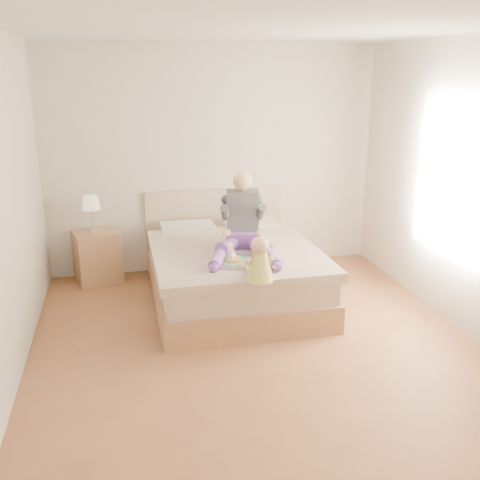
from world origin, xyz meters
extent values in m
cube|color=brown|center=(0.00, 0.00, 0.00)|extent=(4.00, 4.20, 0.01)
cube|color=white|center=(0.00, 0.00, 2.70)|extent=(4.00, 4.20, 0.02)
cube|color=beige|center=(0.00, 2.10, 1.35)|extent=(4.00, 0.02, 2.70)
cube|color=beige|center=(0.00, -2.10, 1.35)|extent=(4.00, 0.02, 2.70)
cube|color=beige|center=(-2.00, 0.00, 1.35)|extent=(0.02, 4.20, 2.70)
cube|color=beige|center=(2.00, 0.00, 1.35)|extent=(0.02, 4.20, 2.70)
cube|color=white|center=(1.99, 0.20, 1.40)|extent=(0.02, 1.30, 1.60)
cube|color=white|center=(1.98, 0.20, 1.40)|extent=(0.01, 1.18, 1.48)
cube|color=brown|center=(0.00, 1.02, 0.14)|extent=(1.68, 2.13, 0.28)
cube|color=tan|center=(0.00, 1.02, 0.40)|extent=(1.60, 2.05, 0.24)
cube|color=tan|center=(0.00, 0.87, 0.57)|extent=(1.70, 1.80, 0.09)
cube|color=beige|center=(-0.38, 1.76, 0.59)|extent=(0.62, 0.40, 0.14)
cube|color=beige|center=(0.38, 1.76, 0.59)|extent=(0.62, 0.40, 0.14)
cube|color=tan|center=(0.00, 2.09, 0.50)|extent=(1.70, 0.08, 1.00)
cube|color=brown|center=(-1.43, 1.88, 0.30)|extent=(0.59, 0.55, 0.60)
cylinder|color=#AFB0B6|center=(-1.46, 1.89, 0.62)|extent=(0.11, 0.11, 0.04)
cylinder|color=#AFB0B6|center=(-1.46, 1.89, 0.76)|extent=(0.02, 0.02, 0.23)
cone|color=beige|center=(-1.46, 1.89, 0.95)|extent=(0.21, 0.21, 0.15)
cube|color=#6C3E9B|center=(0.10, 0.97, 0.69)|extent=(0.39, 0.33, 0.16)
cube|color=#35353C|center=(0.11, 1.02, 0.97)|extent=(0.36, 0.26, 0.44)
sphere|color=beige|center=(0.10, 1.00, 1.30)|extent=(0.20, 0.20, 0.20)
cylinder|color=#6C3E9B|center=(-0.09, 0.78, 0.68)|extent=(0.36, 0.47, 0.20)
cylinder|color=#6C3E9B|center=(-0.26, 0.46, 0.67)|extent=(0.26, 0.43, 0.11)
sphere|color=#6C3E9B|center=(-0.33, 0.27, 0.66)|extent=(0.10, 0.10, 0.10)
cylinder|color=#35353C|center=(-0.09, 0.93, 0.99)|extent=(0.16, 0.28, 0.22)
cylinder|color=beige|center=(-0.12, 0.76, 0.83)|extent=(0.09, 0.29, 0.15)
sphere|color=beige|center=(-0.12, 0.62, 0.74)|extent=(0.08, 0.08, 0.08)
cylinder|color=#6C3E9B|center=(0.20, 0.73, 0.68)|extent=(0.21, 0.49, 0.20)
cylinder|color=#6C3E9B|center=(0.24, 0.37, 0.67)|extent=(0.12, 0.42, 0.11)
sphere|color=#6C3E9B|center=(0.24, 0.16, 0.66)|extent=(0.10, 0.10, 0.10)
cylinder|color=#35353C|center=(0.26, 0.86, 0.99)|extent=(0.10, 0.28, 0.22)
cylinder|color=beige|center=(0.22, 0.70, 0.83)|extent=(0.15, 0.29, 0.15)
sphere|color=beige|center=(0.17, 0.57, 0.74)|extent=(0.08, 0.08, 0.08)
cube|color=#AFB0B6|center=(-0.04, 0.44, 0.62)|extent=(0.58, 0.53, 0.01)
cylinder|color=#3FB6B2|center=(-0.12, 0.49, 0.63)|extent=(0.28, 0.28, 0.02)
cylinder|color=gold|center=(-0.12, 0.49, 0.65)|extent=(0.18, 0.18, 0.02)
cylinder|color=white|center=(-0.12, 0.63, 0.67)|extent=(0.08, 0.08, 0.09)
torus|color=white|center=(-0.08, 0.61, 0.67)|extent=(0.04, 0.06, 0.06)
cylinder|color=#9C7A4C|center=(-0.12, 0.63, 0.71)|extent=(0.07, 0.07, 0.01)
cylinder|color=white|center=(0.11, 0.46, 0.63)|extent=(0.15, 0.15, 0.01)
cube|color=gold|center=(0.11, 0.46, 0.64)|extent=(0.11, 0.11, 0.02)
cylinder|color=white|center=(-0.06, 0.33, 0.63)|extent=(0.15, 0.15, 0.01)
ellipsoid|color=red|center=(-0.04, 0.32, 0.64)|extent=(0.04, 0.03, 0.01)
cylinder|color=white|center=(0.16, 0.42, 0.68)|extent=(0.07, 0.07, 0.12)
cylinder|color=gold|center=(0.16, 0.42, 0.68)|extent=(0.07, 0.07, 0.12)
cylinder|color=white|center=(0.07, 0.28, 0.64)|extent=(0.07, 0.07, 0.04)
cylinder|color=#49260A|center=(0.07, 0.28, 0.64)|extent=(0.06, 0.06, 0.03)
cone|color=#D6D443|center=(0.02, -0.01, 0.74)|extent=(0.24, 0.24, 0.26)
sphere|color=beige|center=(0.02, -0.01, 0.93)|extent=(0.16, 0.16, 0.16)
cylinder|color=beige|center=(-0.03, 0.11, 0.65)|extent=(0.07, 0.19, 0.06)
sphere|color=beige|center=(-0.04, 0.20, 0.65)|extent=(0.05, 0.05, 0.05)
cylinder|color=beige|center=(-0.07, -0.01, 0.79)|extent=(0.07, 0.14, 0.11)
cylinder|color=beige|center=(0.06, 0.11, 0.65)|extent=(0.09, 0.19, 0.06)
sphere|color=beige|center=(0.06, 0.20, 0.65)|extent=(0.05, 0.05, 0.05)
cylinder|color=beige|center=(0.12, 0.00, 0.79)|extent=(0.08, 0.14, 0.11)
camera|label=1|loc=(-1.11, -4.25, 2.35)|focal=40.00mm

